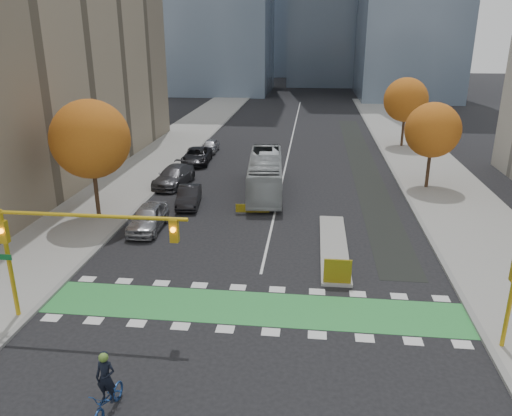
% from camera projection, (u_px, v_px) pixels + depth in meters
% --- Properties ---
extents(ground, '(300.00, 300.00, 0.00)m').
position_uv_depth(ground, '(249.00, 326.00, 22.04)').
color(ground, black).
rests_on(ground, ground).
extents(sidewalk_west, '(7.00, 120.00, 0.15)m').
position_uv_depth(sidewalk_west, '(121.00, 184.00, 42.20)').
color(sidewalk_west, gray).
rests_on(sidewalk_west, ground).
extents(sidewalk_east, '(7.00, 120.00, 0.15)m').
position_uv_depth(sidewalk_east, '(451.00, 196.00, 39.31)').
color(sidewalk_east, gray).
rests_on(sidewalk_east, ground).
extents(curb_west, '(0.30, 120.00, 0.16)m').
position_uv_depth(curb_west, '(161.00, 186.00, 41.82)').
color(curb_west, gray).
rests_on(curb_west, ground).
extents(curb_east, '(0.30, 120.00, 0.16)m').
position_uv_depth(curb_east, '(405.00, 194.00, 39.68)').
color(curb_east, gray).
rests_on(curb_east, ground).
extents(bike_crossing, '(20.00, 3.00, 0.01)m').
position_uv_depth(bike_crossing, '(253.00, 308.00, 23.45)').
color(bike_crossing, green).
rests_on(bike_crossing, ground).
extents(centre_line, '(0.15, 70.00, 0.01)m').
position_uv_depth(centre_line, '(291.00, 141.00, 59.51)').
color(centre_line, silver).
rests_on(centre_line, ground).
extents(bike_lane_paint, '(2.50, 50.00, 0.01)m').
position_uv_depth(bike_lane_paint, '(362.00, 163.00, 49.34)').
color(bike_lane_paint, black).
rests_on(bike_lane_paint, ground).
extents(median_island, '(1.60, 10.00, 0.16)m').
position_uv_depth(median_island, '(334.00, 246.00, 30.02)').
color(median_island, gray).
rests_on(median_island, ground).
extents(hazard_board, '(1.40, 0.12, 1.30)m').
position_uv_depth(hazard_board, '(338.00, 271.00, 25.28)').
color(hazard_board, yellow).
rests_on(hazard_board, median_island).
extents(tree_west, '(5.20, 5.20, 8.22)m').
position_uv_depth(tree_west, '(90.00, 139.00, 32.69)').
color(tree_west, '#332114').
rests_on(tree_west, ground).
extents(tree_east_near, '(4.40, 4.40, 7.08)m').
position_uv_depth(tree_east_near, '(433.00, 130.00, 39.75)').
color(tree_east_near, '#332114').
rests_on(tree_east_near, ground).
extents(tree_east_far, '(4.80, 4.80, 7.65)m').
position_uv_depth(tree_east_far, '(406.00, 100.00, 54.55)').
color(tree_east_far, '#332114').
rests_on(tree_east_far, ground).
extents(traffic_signal_west, '(8.53, 0.56, 5.20)m').
position_uv_depth(traffic_signal_west, '(61.00, 238.00, 21.07)').
color(traffic_signal_west, '#BF9914').
rests_on(traffic_signal_west, ground).
extents(traffic_signal_east, '(0.35, 0.43, 4.10)m').
position_uv_depth(traffic_signal_east, '(512.00, 289.00, 19.53)').
color(traffic_signal_east, '#BF9914').
rests_on(traffic_signal_east, ground).
extents(cyclist, '(0.89, 2.15, 2.42)m').
position_uv_depth(cyclist, '(108.00, 394.00, 16.70)').
color(cyclist, navy).
rests_on(cyclist, ground).
extents(bus, '(3.39, 11.11, 3.05)m').
position_uv_depth(bus, '(265.00, 174.00, 39.88)').
color(bus, '#ABB0B3').
rests_on(bus, ground).
extents(parked_car_a, '(2.04, 4.83, 1.63)m').
position_uv_depth(parked_car_a, '(148.00, 218.00, 32.51)').
color(parked_car_a, '#9E9EA3').
rests_on(parked_car_a, ground).
extents(parked_car_b, '(2.06, 4.54, 1.45)m').
position_uv_depth(parked_car_b, '(189.00, 196.00, 37.06)').
color(parked_car_b, black).
rests_on(parked_car_b, ground).
extents(parked_car_c, '(2.97, 5.80, 1.61)m').
position_uv_depth(parked_car_c, '(174.00, 176.00, 41.98)').
color(parked_car_c, '#4A494E').
rests_on(parked_car_c, ground).
extents(parked_car_d, '(2.84, 5.57, 1.51)m').
position_uv_depth(parked_car_d, '(197.00, 156.00, 49.05)').
color(parked_car_d, black).
rests_on(parked_car_d, ground).
extents(parked_car_e, '(1.62, 3.92, 1.33)m').
position_uv_depth(parked_car_e, '(210.00, 146.00, 53.73)').
color(parked_car_e, '#A6A6AC').
rests_on(parked_car_e, ground).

